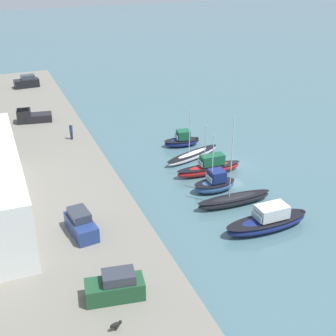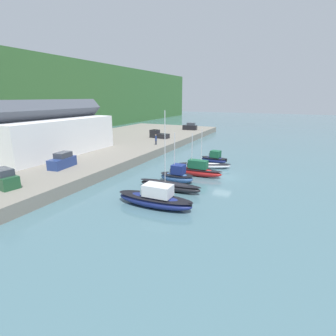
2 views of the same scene
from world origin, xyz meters
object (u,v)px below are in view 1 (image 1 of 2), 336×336
moored_boat_4 (193,155)px  dog_on_quay (116,325)px  moored_boat_3 (209,167)px  parked_car_0 (81,224)px  parked_car_1 (116,287)px  pickup_truck_0 (31,116)px  moored_boat_1 (234,200)px  moored_boat_0 (268,221)px  moored_boat_5 (182,141)px  person_on_quay (71,131)px  parked_car_2 (27,82)px  moored_boat_2 (215,184)px

moored_boat_4 → dog_on_quay: moored_boat_4 is taller
moored_boat_3 → parked_car_0: (-9.02, 16.97, 1.57)m
parked_car_1 → pickup_truck_0: (39.66, 1.06, -0.10)m
moored_boat_4 → parked_car_1: bearing=124.3°
moored_boat_1 → dog_on_quay: (-13.73, 16.48, 1.35)m
moored_boat_1 → moored_boat_3: bearing=-5.8°
moored_boat_3 → parked_car_1: size_ratio=1.84×
moored_boat_0 → moored_boat_1: bearing=7.1°
moored_boat_5 → person_on_quay: person_on_quay is taller
moored_boat_3 → dog_on_quay: 27.36m
moored_boat_1 → dog_on_quay: 21.50m
parked_car_1 → moored_boat_0: bearing=-62.9°
parked_car_2 → pickup_truck_0: bearing=171.4°
parked_car_1 → moored_boat_1: bearing=-47.2°
moored_boat_5 → parked_car_1: 31.82m
moored_boat_2 → moored_boat_3: (3.97, -1.30, -0.04)m
parked_car_1 → dog_on_quay: 3.24m
moored_boat_3 → pickup_truck_0: bearing=38.8°
parked_car_0 → person_on_quay: (21.97, -3.48, 0.18)m
dog_on_quay → pickup_truck_0: bearing=172.2°
moored_boat_0 → person_on_quay: size_ratio=4.07×
parked_car_2 → moored_boat_5: bearing=-156.3°
moored_boat_2 → pickup_truck_0: moored_boat_2 is taller
moored_boat_0 → pickup_truck_0: size_ratio=1.76×
moored_boat_5 → parked_car_1: parked_car_1 is taller
moored_boat_3 → parked_car_0: bearing=117.7°
moored_boat_0 → parked_car_2: parked_car_2 is taller
moored_boat_0 → parked_car_2: (52.52, 15.92, 1.53)m
dog_on_quay → moored_boat_3: bearing=132.7°
moored_boat_0 → dog_on_quay: 19.26m
moored_boat_1 → parked_car_1: 18.98m
moored_boat_3 → person_on_quay: (12.96, 13.49, 1.75)m
pickup_truck_0 → dog_on_quay: pickup_truck_0 is taller
parked_car_1 → moored_boat_3: bearing=-33.8°
moored_boat_3 → pickup_truck_0: (21.58, 17.48, 1.47)m
moored_boat_5 → dog_on_quay: bearing=156.3°
moored_boat_3 → moored_boat_5: size_ratio=1.65×
moored_boat_3 → moored_boat_5: 8.94m
moored_boat_2 → pickup_truck_0: size_ratio=1.37×
parked_car_2 → moored_boat_0: bearing=-167.2°
person_on_quay → pickup_truck_0: bearing=24.8°
parked_car_0 → moored_boat_5: bearing=-141.1°
moored_boat_4 → moored_boat_5: bearing=-25.0°
parked_car_0 → parked_car_2: 48.96m
parked_car_0 → parked_car_2: bearing=-98.2°
parked_car_0 → dog_on_quay: size_ratio=4.97×
moored_boat_4 → person_on_quay: 15.96m
moored_boat_1 → dog_on_quay: moored_boat_1 is taller
moored_boat_4 → parked_car_0: bearing=108.9°
parked_car_0 → parked_car_1: size_ratio=0.99×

